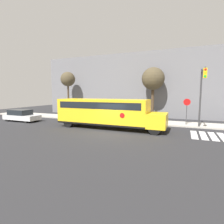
# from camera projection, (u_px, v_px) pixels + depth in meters

# --- Properties ---
(ground_plane) EXTENTS (60.00, 60.00, 0.00)m
(ground_plane) POSITION_uv_depth(u_px,v_px,m) (110.00, 133.00, 15.48)
(ground_plane) COLOR #28282B
(sidewalk_strip) EXTENTS (44.00, 3.00, 0.15)m
(sidewalk_strip) POSITION_uv_depth(u_px,v_px,m) (131.00, 121.00, 21.44)
(sidewalk_strip) COLOR #B2ADA3
(sidewalk_strip) RESTS_ON ground
(building_backdrop) EXTENTS (32.00, 4.00, 9.30)m
(building_backdrop) POSITION_uv_depth(u_px,v_px,m) (143.00, 85.00, 26.91)
(building_backdrop) COLOR slate
(building_backdrop) RESTS_ON ground
(crosswalk_stripes) EXTENTS (3.30, 3.20, 0.01)m
(crosswalk_stripes) POSITION_uv_depth(u_px,v_px,m) (213.00, 136.00, 14.17)
(crosswalk_stripes) COLOR white
(crosswalk_stripes) RESTS_ON ground
(school_bus) EXTENTS (10.75, 2.57, 2.87)m
(school_bus) POSITION_uv_depth(u_px,v_px,m) (106.00, 111.00, 17.29)
(school_bus) COLOR yellow
(school_bus) RESTS_ON ground
(parked_car) EXTENTS (4.58, 1.80, 1.42)m
(parked_car) POSITION_uv_depth(u_px,v_px,m) (21.00, 115.00, 21.62)
(parked_car) COLOR silver
(parked_car) RESTS_ON ground
(stop_sign) EXTENTS (0.71, 0.10, 2.89)m
(stop_sign) POSITION_uv_depth(u_px,v_px,m) (187.00, 108.00, 18.37)
(stop_sign) COLOR #38383A
(stop_sign) RESTS_ON ground
(traffic_light) EXTENTS (0.28, 3.39, 5.80)m
(traffic_light) POSITION_uv_depth(u_px,v_px,m) (202.00, 89.00, 16.15)
(traffic_light) COLOR #38383A
(traffic_light) RESTS_ON ground
(tree_near_sidewalk) EXTENTS (2.95, 2.95, 6.81)m
(tree_near_sidewalk) POSITION_uv_depth(u_px,v_px,m) (153.00, 79.00, 22.72)
(tree_near_sidewalk) COLOR #423323
(tree_near_sidewalk) RESTS_ON ground
(tree_far_sidewalk) EXTENTS (2.25, 2.25, 6.75)m
(tree_far_sidewalk) POSITION_uv_depth(u_px,v_px,m) (68.00, 80.00, 27.24)
(tree_far_sidewalk) COLOR #423323
(tree_far_sidewalk) RESTS_ON ground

